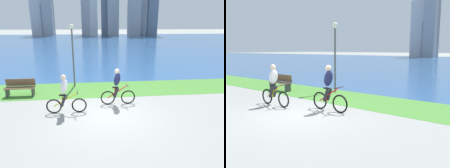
# 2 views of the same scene
# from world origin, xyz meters

# --- Properties ---
(ground_plane) EXTENTS (300.00, 300.00, 0.00)m
(ground_plane) POSITION_xyz_m (0.00, 0.00, 0.00)
(ground_plane) COLOR gray
(grass_strip_bayside) EXTENTS (120.00, 2.88, 0.01)m
(grass_strip_bayside) POSITION_xyz_m (0.00, 3.37, 0.00)
(grass_strip_bayside) COLOR #478433
(grass_strip_bayside) RESTS_ON ground
(bay_water_surface) EXTENTS (300.00, 67.21, 0.00)m
(bay_water_surface) POSITION_xyz_m (0.00, 38.41, 0.00)
(bay_water_surface) COLOR #2D568C
(bay_water_surface) RESTS_ON ground
(cyclist_lead) EXTENTS (1.64, 0.52, 1.72)m
(cyclist_lead) POSITION_xyz_m (0.48, 1.01, 0.84)
(cyclist_lead) COLOR black
(cyclist_lead) RESTS_ON ground
(cyclist_trailing) EXTENTS (1.70, 0.52, 1.68)m
(cyclist_trailing) POSITION_xyz_m (-1.82, 0.30, 0.84)
(cyclist_trailing) COLOR black
(cyclist_trailing) RESTS_ON ground
(bench_near_path) EXTENTS (1.50, 0.47, 0.90)m
(bench_near_path) POSITION_xyz_m (-4.45, 2.73, 0.45)
(bench_near_path) COLOR brown
(bench_near_path) RESTS_ON ground
(lamppost_tall) EXTENTS (0.28, 0.28, 3.66)m
(lamppost_tall) POSITION_xyz_m (-1.75, 4.19, 2.42)
(lamppost_tall) COLOR #595960
(lamppost_tall) RESTS_ON ground
(city_skyline_far_shore) EXTENTS (42.13, 10.23, 26.64)m
(city_skyline_far_shore) POSITION_xyz_m (-0.09, 63.68, 10.76)
(city_skyline_far_shore) COLOR #B7B7BC
(city_skyline_far_shore) RESTS_ON ground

